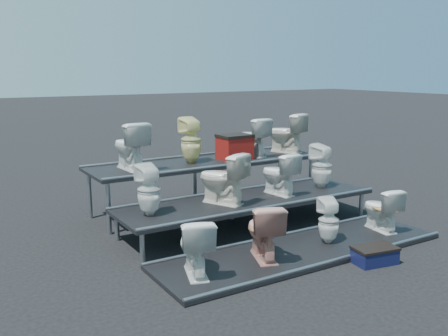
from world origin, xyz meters
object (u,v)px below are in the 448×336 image
toilet_10 (252,137)px  toilet_0 (195,246)px  toilet_4 (149,190)px  toilet_8 (130,146)px  toilet_9 (191,140)px  red_crate (235,148)px  toilet_2 (329,220)px  step_stool (375,256)px  toilet_1 (264,231)px  toilet_7 (322,166)px  toilet_11 (286,133)px  toilet_6 (279,174)px  toilet_3 (381,209)px  toilet_5 (222,178)px

toilet_10 → toilet_0: bearing=40.9°
toilet_4 → toilet_8: 1.39m
toilet_9 → red_crate: (0.83, -0.09, -0.20)m
toilet_0 → toilet_2: toilet_0 is taller
toilet_8 → step_stool: size_ratio=1.44×
toilet_1 → toilet_7: (2.16, 1.30, 0.41)m
toilet_0 → toilet_9: size_ratio=0.89×
toilet_2 → step_stool: toilet_2 is taller
toilet_0 → toilet_1: bearing=-161.1°
toilet_8 → toilet_4: bearing=75.9°
toilet_11 → step_stool: toilet_11 is taller
toilet_7 → step_stool: bearing=54.3°
toilet_1 → toilet_6: size_ratio=1.08×
toilet_10 → red_crate: size_ratio=1.30×
toilet_10 → toilet_2: bearing=75.2°
toilet_9 → toilet_11: bearing=178.2°
toilet_3 → step_stool: (-0.98, -0.78, -0.29)m
toilet_11 → toilet_1: bearing=28.9°
toilet_2 → toilet_9: toilet_9 is taller
toilet_9 → step_stool: bearing=102.5°
toilet_8 → toilet_11: 3.17m
toilet_3 → toilet_11: (0.22, 2.60, 0.85)m
toilet_5 → toilet_6: (1.07, 0.00, -0.05)m
toilet_4 → red_crate: bearing=-151.8°
toilet_8 → toilet_5: bearing=122.1°
toilet_0 → toilet_11: 4.35m
toilet_5 → toilet_4: bearing=-24.1°
toilet_3 → red_crate: bearing=-60.2°
toilet_3 → toilet_4: 3.47m
toilet_3 → toilet_6: (-0.94, 1.30, 0.41)m
toilet_5 → toilet_7: 1.99m
toilet_2 → toilet_6: 1.37m
toilet_1 → toilet_10: size_ratio=1.03×
toilet_2 → toilet_3: 1.06m
step_stool → toilet_6: bearing=98.6°
toilet_8 → toilet_9: toilet_9 is taller
toilet_5 → step_stool: (1.03, -2.08, -0.75)m
toilet_10 → toilet_8: bearing=-4.1°
toilet_8 → step_stool: (1.97, -3.38, -1.15)m
toilet_5 → toilet_2: bearing=102.1°
toilet_7 → toilet_11: (0.24, 1.30, 0.41)m
toilet_6 → toilet_7: 0.92m
red_crate → toilet_4: bearing=-152.0°
toilet_1 → toilet_6: (1.24, 1.30, 0.37)m
toilet_1 → red_crate: (1.17, 2.51, 0.63)m
toilet_1 → toilet_3: toilet_1 is taller
toilet_9 → red_crate: bearing=172.0°
step_stool → toilet_1: bearing=156.7°
toilet_6 → toilet_5: bearing=-5.4°
toilet_5 → toilet_9: (0.17, 1.30, 0.41)m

